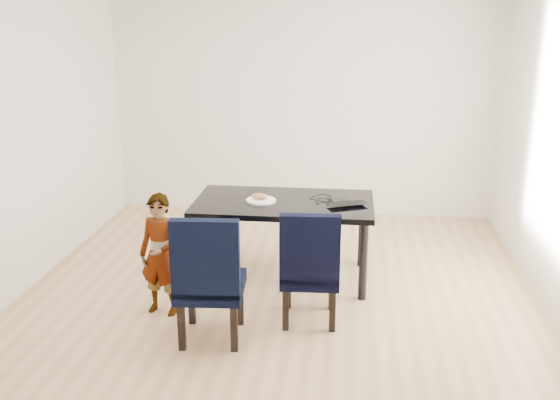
# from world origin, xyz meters

# --- Properties ---
(floor) EXTENTS (4.50, 5.00, 0.01)m
(floor) POSITION_xyz_m (0.00, 0.00, -0.01)
(floor) COLOR tan
(floor) RESTS_ON ground
(wall_back) EXTENTS (4.50, 0.01, 2.70)m
(wall_back) POSITION_xyz_m (0.00, 2.50, 1.35)
(wall_back) COLOR white
(wall_back) RESTS_ON ground
(wall_front) EXTENTS (4.50, 0.01, 2.70)m
(wall_front) POSITION_xyz_m (0.00, -2.50, 1.35)
(wall_front) COLOR silver
(wall_front) RESTS_ON ground
(wall_left) EXTENTS (0.01, 5.00, 2.70)m
(wall_left) POSITION_xyz_m (-2.25, 0.00, 1.35)
(wall_left) COLOR silver
(wall_left) RESTS_ON ground
(dining_table) EXTENTS (1.60, 0.90, 0.75)m
(dining_table) POSITION_xyz_m (0.00, 0.50, 0.38)
(dining_table) COLOR black
(dining_table) RESTS_ON floor
(chair_left) EXTENTS (0.52, 0.54, 1.01)m
(chair_left) POSITION_xyz_m (-0.42, -0.65, 0.51)
(chair_left) COLOR black
(chair_left) RESTS_ON floor
(chair_right) EXTENTS (0.48, 0.50, 0.95)m
(chair_right) POSITION_xyz_m (0.29, -0.28, 0.48)
(chair_right) COLOR black
(chair_right) RESTS_ON floor
(child) EXTENTS (0.41, 0.31, 1.01)m
(child) POSITION_xyz_m (-0.91, -0.30, 0.51)
(child) COLOR #E84B13
(child) RESTS_ON floor
(plate) EXTENTS (0.35, 0.35, 0.02)m
(plate) POSITION_xyz_m (-0.20, 0.47, 0.76)
(plate) COLOR white
(plate) RESTS_ON dining_table
(sandwich) EXTENTS (0.16, 0.10, 0.06)m
(sandwich) POSITION_xyz_m (-0.22, 0.47, 0.79)
(sandwich) COLOR #B67441
(sandwich) RESTS_ON plate
(laptop) EXTENTS (0.41, 0.34, 0.03)m
(laptop) POSITION_xyz_m (0.55, 0.46, 0.76)
(laptop) COLOR black
(laptop) RESTS_ON dining_table
(cable_tangle) EXTENTS (0.20, 0.20, 0.01)m
(cable_tangle) POSITION_xyz_m (0.37, 0.49, 0.75)
(cable_tangle) COLOR black
(cable_tangle) RESTS_ON dining_table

